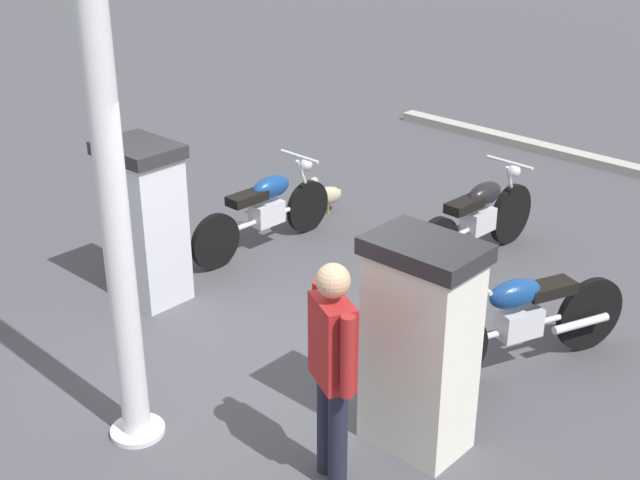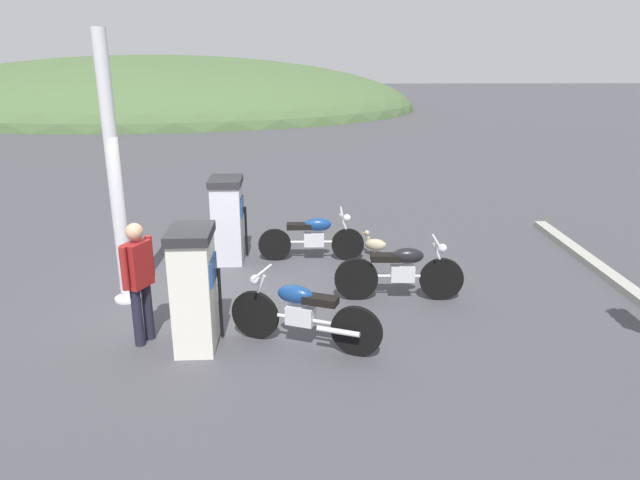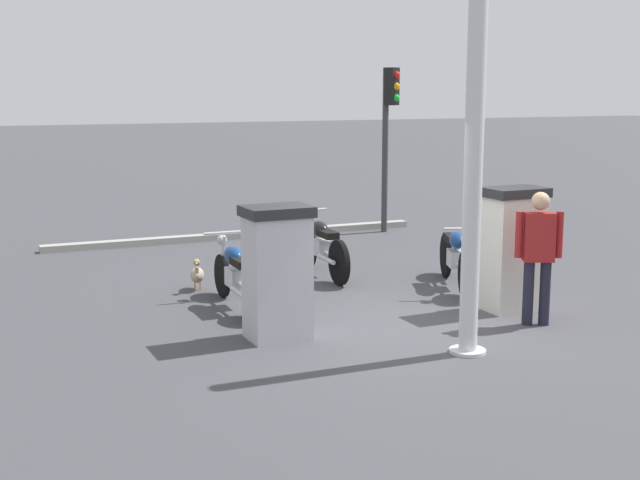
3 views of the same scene
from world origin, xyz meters
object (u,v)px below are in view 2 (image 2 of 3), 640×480
at_px(motorcycle_near_pump, 302,312).
at_px(wandering_duck, 375,244).
at_px(attendant_person, 139,276).
at_px(canopy_support_pole, 115,178).
at_px(motorcycle_extra, 401,271).
at_px(fuel_pump_near, 194,289).
at_px(motorcycle_far_pump, 313,236).
at_px(fuel_pump_far, 228,220).

distance_m(motorcycle_near_pump, wandering_duck, 3.71).
xyz_separation_m(attendant_person, canopy_support_pole, (-0.63, 1.38, 0.97)).
bearing_deg(motorcycle_near_pump, motorcycle_extra, 44.17).
height_order(attendant_person, canopy_support_pole, canopy_support_pole).
bearing_deg(canopy_support_pole, fuel_pump_near, -48.61).
xyz_separation_m(motorcycle_far_pump, motorcycle_extra, (1.32, -1.80, 0.01)).
bearing_deg(wandering_duck, canopy_support_pole, -154.50).
height_order(wandering_duck, canopy_support_pole, canopy_support_pole).
bearing_deg(attendant_person, fuel_pump_near, -12.04).
bearing_deg(fuel_pump_far, motorcycle_near_pump, -67.36).
height_order(fuel_pump_far, motorcycle_extra, fuel_pump_far).
height_order(fuel_pump_near, fuel_pump_far, fuel_pump_near).
height_order(fuel_pump_near, motorcycle_extra, fuel_pump_near).
distance_m(wandering_duck, canopy_support_pole, 4.77).
bearing_deg(fuel_pump_far, canopy_support_pole, -128.37).
distance_m(fuel_pump_near, attendant_person, 0.75).
bearing_deg(motorcycle_far_pump, fuel_pump_far, -179.62).
bearing_deg(canopy_support_pole, attendant_person, -65.52).
xyz_separation_m(fuel_pump_near, wandering_duck, (2.68, 3.45, -0.58)).
bearing_deg(fuel_pump_far, attendant_person, -103.20).
distance_m(fuel_pump_near, motorcycle_far_pump, 3.60).
bearing_deg(wandering_duck, attendant_person, -135.89).
distance_m(motorcycle_extra, attendant_person, 3.82).
relative_size(fuel_pump_far, canopy_support_pole, 0.39).
bearing_deg(motorcycle_extra, canopy_support_pole, 178.85).
height_order(fuel_pump_far, motorcycle_near_pump, fuel_pump_far).
relative_size(motorcycle_extra, canopy_support_pole, 0.50).
bearing_deg(canopy_support_pole, motorcycle_extra, -1.15).
relative_size(fuel_pump_near, motorcycle_extra, 0.81).
height_order(motorcycle_near_pump, canopy_support_pole, canopy_support_pole).
distance_m(motorcycle_near_pump, motorcycle_extra, 2.08).
height_order(motorcycle_extra, canopy_support_pole, canopy_support_pole).
xyz_separation_m(fuel_pump_near, motorcycle_extra, (2.85, 1.45, -0.35)).
distance_m(attendant_person, wandering_duck, 4.79).
bearing_deg(fuel_pump_near, attendant_person, 167.96).
distance_m(fuel_pump_near, canopy_support_pole, 2.31).
bearing_deg(motorcycle_extra, wandering_duck, 94.76).
bearing_deg(fuel_pump_far, wandering_duck, 4.66).
bearing_deg(motorcycle_near_pump, fuel_pump_far, 112.64).
distance_m(fuel_pump_far, attendant_person, 3.17).
bearing_deg(motorcycle_far_pump, canopy_support_pole, -149.21).
relative_size(motorcycle_near_pump, motorcycle_extra, 0.99).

